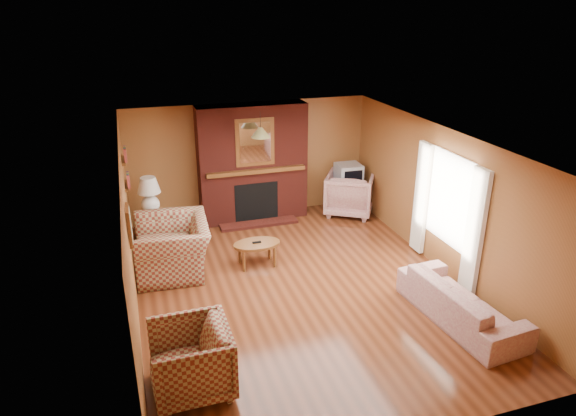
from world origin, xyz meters
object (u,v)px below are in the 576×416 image
object	(u,v)px
coffee_table	(257,246)
table_lamp	(149,193)
plaid_loveseat	(173,247)
tv_stand	(347,198)
fireplace	(253,164)
plaid_armchair	(191,360)
side_table	(153,227)
crt_tv	(348,175)
floral_armchair	(350,194)
floral_sofa	(461,302)

from	to	relation	value
coffee_table	table_lamp	world-z (taller)	table_lamp
plaid_loveseat	tv_stand	world-z (taller)	plaid_loveseat
table_lamp	tv_stand	distance (m)	4.22
fireplace	plaid_loveseat	size ratio (longest dim) A/B	1.75
plaid_armchair	coffee_table	world-z (taller)	plaid_armchair
fireplace	side_table	size ratio (longest dim) A/B	4.05
table_lamp	crt_tv	bearing A→B (deg)	4.74
plaid_loveseat	coffee_table	xyz separation A→B (m)	(1.39, -0.24, -0.08)
tv_stand	plaid_loveseat	bearing A→B (deg)	-162.17
plaid_armchair	coffee_table	xyz separation A→B (m)	(1.49, 2.75, -0.05)
fireplace	floral_armchair	distance (m)	2.18
fireplace	floral_armchair	size ratio (longest dim) A/B	2.43
plaid_armchair	coffee_table	bearing A→B (deg)	151.04
side_table	fireplace	bearing A→B (deg)	14.29
fireplace	tv_stand	bearing A→B (deg)	-5.15
fireplace	table_lamp	bearing A→B (deg)	-165.71
plaid_loveseat	floral_sofa	xyz separation A→B (m)	(3.75, -2.72, -0.15)
fireplace	crt_tv	distance (m)	2.09
plaid_armchair	side_table	xyz separation A→B (m)	(-0.15, 4.27, -0.13)
plaid_armchair	crt_tv	size ratio (longest dim) A/B	1.75
table_lamp	floral_armchair	bearing A→B (deg)	2.24
floral_armchair	table_lamp	bearing A→B (deg)	33.94
floral_armchair	coffee_table	world-z (taller)	floral_armchair
coffee_table	side_table	world-z (taller)	side_table
side_table	crt_tv	distance (m)	4.20
plaid_armchair	table_lamp	distance (m)	4.31
fireplace	plaid_armchair	world-z (taller)	fireplace
coffee_table	tv_stand	xyz separation A→B (m)	(2.51, 1.86, -0.08)
fireplace	crt_tv	size ratio (longest dim) A/B	4.53
tv_stand	crt_tv	distance (m)	0.52
floral_armchair	fireplace	bearing A→B (deg)	21.20
plaid_armchair	table_lamp	size ratio (longest dim) A/B	1.33
table_lamp	crt_tv	distance (m)	4.17
fireplace	plaid_loveseat	distance (m)	2.69
side_table	crt_tv	size ratio (longest dim) A/B	1.12
plaid_armchair	tv_stand	size ratio (longest dim) A/B	1.62
plaid_armchair	table_lamp	world-z (taller)	table_lamp
plaid_loveseat	crt_tv	world-z (taller)	crt_tv
coffee_table	crt_tv	world-z (taller)	crt_tv
floral_armchair	crt_tv	distance (m)	0.40
fireplace	table_lamp	xyz separation A→B (m)	(-2.10, -0.53, -0.20)
floral_sofa	floral_armchair	xyz separation A→B (m)	(0.12, 4.16, 0.15)
crt_tv	plaid_armchair	bearing A→B (deg)	-130.94
floral_sofa	tv_stand	size ratio (longest dim) A/B	3.56
plaid_loveseat	table_lamp	size ratio (longest dim) A/B	1.97
floral_armchair	table_lamp	size ratio (longest dim) A/B	1.43
plaid_loveseat	floral_sofa	size ratio (longest dim) A/B	0.67
plaid_armchair	floral_sofa	distance (m)	3.86
floral_sofa	side_table	distance (m)	5.65
tv_stand	plaid_armchair	bearing A→B (deg)	-135.64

